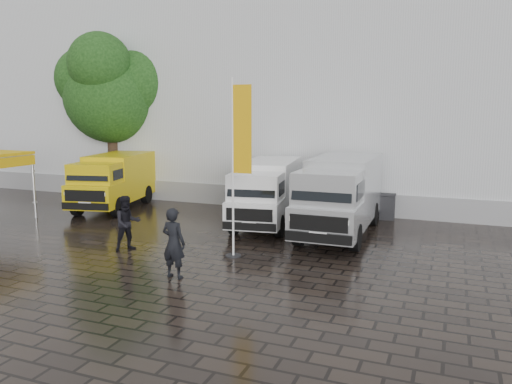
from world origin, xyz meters
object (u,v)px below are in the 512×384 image
person_front (174,243)px  person_tent (127,223)px  wheelie_bin (387,206)px  van_white (267,194)px  van_silver (340,197)px  flagpole (238,158)px  van_yellow (114,182)px

person_front → person_tent: (-2.89, 1.87, -0.08)m
person_tent → wheelie_bin: bearing=-5.0°
van_white → person_front: size_ratio=2.96×
van_white → person_front: 7.11m
van_white → van_silver: van_silver is taller
wheelie_bin → person_tent: 10.94m
flagpole → person_front: (-0.86, -2.48, -2.17)m
wheelie_bin → van_yellow: bearing=-172.5°
flagpole → wheelie_bin: (3.64, 7.46, -2.60)m
van_white → person_front: (-0.08, -7.10, -0.28)m
flagpole → person_tent: flagpole is taller
flagpole → wheelie_bin: bearing=64.0°
flagpole → wheelie_bin: flagpole is taller
person_tent → van_yellow: bearing=78.3°
van_yellow → person_front: (7.77, -7.54, -0.27)m
van_yellow → wheelie_bin: bearing=-1.4°
van_white → person_tent: 6.02m
van_white → van_silver: size_ratio=0.89×
person_front → person_tent: person_front is taller
van_silver → person_front: (-3.18, -6.58, -0.43)m
van_yellow → van_white: 7.86m
flagpole → person_front: flagpole is taller
van_silver → person_front: 7.32m
van_yellow → person_tent: van_yellow is taller
van_yellow → flagpole: (8.63, -5.06, 1.89)m
person_front → person_tent: size_ratio=1.09×
person_front → person_tent: 3.44m
van_white → van_yellow: bearing=168.2°
van_yellow → van_silver: (10.95, -0.96, 0.16)m
flagpole → person_tent: size_ratio=3.06×
van_silver → wheelie_bin: van_silver is taller
flagpole → van_white: bearing=99.6°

